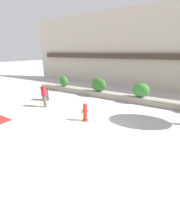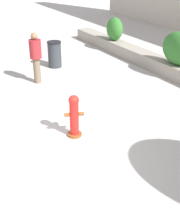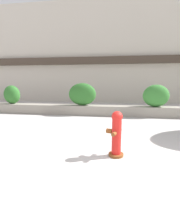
{
  "view_description": "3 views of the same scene",
  "coord_description": "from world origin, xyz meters",
  "px_view_note": "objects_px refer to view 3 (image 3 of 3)",
  "views": [
    {
      "loc": [
        4.14,
        -5.64,
        3.76
      ],
      "look_at": [
        -0.12,
        1.36,
        0.47
      ],
      "focal_mm": 24.0,
      "sensor_mm": 36.0,
      "label": 1
    },
    {
      "loc": [
        5.69,
        -1.89,
        4.01
      ],
      "look_at": [
        -0.26,
        1.47,
        0.54
      ],
      "focal_mm": 50.0,
      "sensor_mm": 36.0,
      "label": 2
    },
    {
      "loc": [
        -0.27,
        -2.93,
        1.76
      ],
      "look_at": [
        -1.01,
        1.89,
        0.89
      ],
      "focal_mm": 28.0,
      "sensor_mm": 36.0,
      "label": 3
    }
  ],
  "objects_px": {
    "hedge_bush_0": "(12,95)",
    "hedge_bush_1": "(82,94)",
    "hedge_bush_2": "(156,96)",
    "fire_hydrant": "(116,133)"
  },
  "relations": [
    {
      "from": "hedge_bush_1",
      "to": "fire_hydrant",
      "type": "bearing_deg",
      "value": -70.11
    },
    {
      "from": "hedge_bush_0",
      "to": "hedge_bush_1",
      "type": "xyz_separation_m",
      "value": [
        3.99,
        0.0,
        0.07
      ]
    },
    {
      "from": "hedge_bush_0",
      "to": "hedge_bush_1",
      "type": "height_order",
      "value": "hedge_bush_1"
    },
    {
      "from": "hedge_bush_0",
      "to": "hedge_bush_2",
      "type": "height_order",
      "value": "hedge_bush_2"
    },
    {
      "from": "hedge_bush_2",
      "to": "fire_hydrant",
      "type": "xyz_separation_m",
      "value": [
        -1.88,
        -4.97,
        -0.49
      ]
    },
    {
      "from": "hedge_bush_0",
      "to": "fire_hydrant",
      "type": "relative_size",
      "value": 0.94
    },
    {
      "from": "hedge_bush_0",
      "to": "fire_hydrant",
      "type": "xyz_separation_m",
      "value": [
        5.78,
        -4.97,
        -0.46
      ]
    },
    {
      "from": "hedge_bush_2",
      "to": "hedge_bush_1",
      "type": "bearing_deg",
      "value": 180.0
    },
    {
      "from": "hedge_bush_0",
      "to": "hedge_bush_1",
      "type": "relative_size",
      "value": 0.71
    },
    {
      "from": "hedge_bush_1",
      "to": "hedge_bush_2",
      "type": "height_order",
      "value": "hedge_bush_1"
    }
  ]
}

